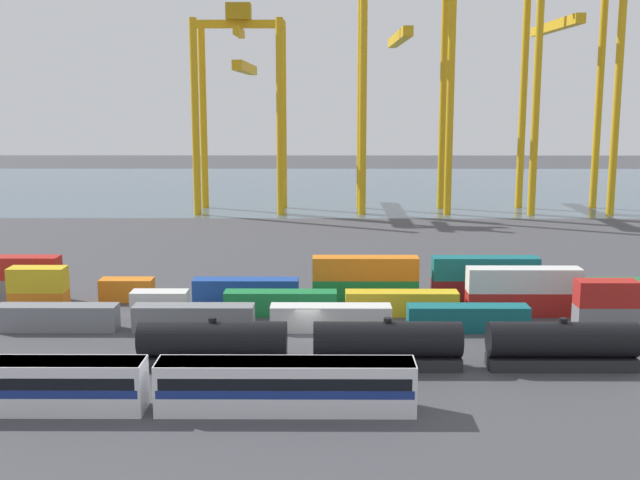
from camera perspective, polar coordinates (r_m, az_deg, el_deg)
ground_plane at (r=117.39m, az=-0.49°, el=-1.22°), size 420.00×420.00×0.00m
harbour_water at (r=209.51m, az=-0.13°, el=3.80°), size 400.00×110.00×0.01m
passenger_train at (r=61.53m, az=-12.00°, el=-10.00°), size 39.33×3.14×3.90m
freight_tank_row at (r=69.53m, az=4.83°, el=-7.44°), size 42.83×3.04×4.50m
shipping_container_0 at (r=84.82m, az=-18.25°, el=-5.28°), size 12.10×2.44×2.60m
shipping_container_1 at (r=81.51m, az=-9.00°, el=-5.50°), size 12.10×2.44×2.60m
shipping_container_2 at (r=80.45m, az=0.77°, el=-5.59°), size 12.10×2.44×2.60m
shipping_container_3 at (r=81.73m, az=10.51°, el=-5.51°), size 12.10×2.44×2.60m
shipping_container_4 at (r=85.24m, az=19.69°, el=-5.29°), size 6.04×2.44×2.60m
shipping_container_5 at (r=84.61m, az=19.80°, el=-3.59°), size 6.04×2.44×2.60m
shipping_container_6 at (r=91.49m, az=-19.42°, el=-4.24°), size 6.04×2.44×2.60m
shipping_container_7 at (r=90.90m, az=-19.52°, el=-2.65°), size 6.04×2.44×2.60m
shipping_container_8 at (r=87.96m, az=-11.37°, el=-4.42°), size 6.04×2.44×2.60m
shipping_container_9 at (r=86.28m, az=-2.83°, el=-4.51°), size 12.10×2.44×2.60m
shipping_container_10 at (r=86.55m, az=5.85°, el=-4.51°), size 12.10×2.44×2.60m
shipping_container_11 at (r=88.76m, az=14.28°, el=-4.40°), size 12.10×2.44×2.60m
shipping_container_12 at (r=88.16m, az=14.36°, el=-2.77°), size 12.10×2.44×2.60m
shipping_container_13 at (r=98.84m, az=-21.38°, el=-3.32°), size 12.10×2.44×2.60m
shipping_container_14 at (r=98.30m, az=-21.47°, el=-1.84°), size 12.10×2.44×2.60m
shipping_container_15 at (r=94.65m, az=-13.62°, el=-3.47°), size 6.04×2.44×2.60m
shipping_container_16 at (r=92.31m, az=-5.31°, el=-3.57°), size 12.10×2.44×2.60m
shipping_container_17 at (r=91.99m, az=3.24°, el=-3.59°), size 12.10×2.44×2.60m
shipping_container_18 at (r=91.41m, az=3.26°, el=-2.01°), size 12.10×2.44×2.60m
shipping_container_19 at (r=93.70m, az=11.67°, el=-3.53°), size 12.10×2.44×2.60m
shipping_container_20 at (r=93.13m, az=11.73°, el=-1.98°), size 12.10×2.44×2.60m
shipping_container_21 at (r=97.33m, az=19.63°, el=-3.41°), size 12.10×2.44×2.60m
gantry_crane_west at (r=167.06m, az=-5.64°, el=10.85°), size 18.28×35.98×41.52m
gantry_crane_central at (r=167.13m, az=5.98°, el=12.42°), size 18.70×37.82×49.43m
gantry_crane_east at (r=173.00m, az=17.24°, el=12.14°), size 17.35×34.93×50.05m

